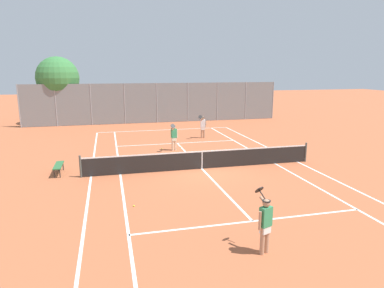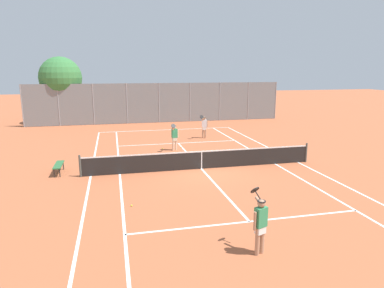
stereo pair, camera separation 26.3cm
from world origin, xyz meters
TOP-DOWN VIEW (x-y plane):
  - ground_plane at (0.00, 0.00)m, footprint 120.00×120.00m
  - court_line_markings at (0.00, 0.00)m, footprint 11.10×23.90m
  - tennis_net at (0.00, 0.00)m, footprint 12.00×0.10m
  - player_near_side at (-0.53, -8.37)m, footprint 0.46×0.88m
  - player_far_left at (-0.62, 4.37)m, footprint 0.57×0.81m
  - player_far_right at (2.22, 7.76)m, footprint 0.74×0.72m
  - loose_tennis_ball_1 at (-3.79, -4.17)m, footprint 0.07×0.07m
  - loose_tennis_ball_2 at (-1.31, 4.92)m, footprint 0.07×0.07m
  - loose_tennis_ball_3 at (-0.05, 5.05)m, footprint 0.07×0.07m
  - courtside_bench at (-7.04, 0.84)m, footprint 0.36×1.50m
  - back_fence at (0.00, 16.11)m, footprint 24.20×0.08m
  - tree_behind_left at (-8.80, 17.59)m, footprint 3.83×3.83m

SIDE VIEW (x-z plane):
  - ground_plane at x=0.00m, z-range 0.00..0.00m
  - court_line_markings at x=0.00m, z-range 0.00..0.01m
  - loose_tennis_ball_1 at x=-3.79m, z-range 0.00..0.07m
  - loose_tennis_ball_2 at x=-1.31m, z-range 0.00..0.07m
  - loose_tennis_ball_3 at x=-0.05m, z-range 0.00..0.07m
  - courtside_bench at x=-7.04m, z-range 0.18..0.64m
  - tennis_net at x=0.00m, z-range -0.03..1.04m
  - player_near_side at x=-0.53m, z-range 0.04..1.81m
  - player_far_left at x=-0.62m, z-range 0.04..1.81m
  - player_far_right at x=2.22m, z-range 0.04..1.81m
  - back_fence at x=0.00m, z-range 0.00..3.76m
  - tree_behind_left at x=-8.80m, z-range 1.03..7.20m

